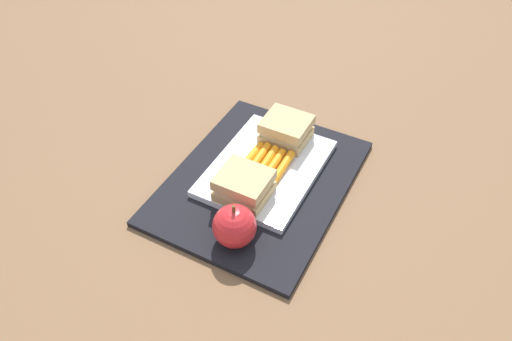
% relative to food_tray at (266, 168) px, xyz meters
% --- Properties ---
extents(ground_plane, '(2.40, 2.40, 0.00)m').
position_rel_food_tray_xyz_m(ground_plane, '(0.03, 0.00, -0.02)').
color(ground_plane, brown).
extents(lunchbag_mat, '(0.36, 0.28, 0.01)m').
position_rel_food_tray_xyz_m(lunchbag_mat, '(0.03, 0.00, -0.01)').
color(lunchbag_mat, black).
rests_on(lunchbag_mat, ground_plane).
extents(food_tray, '(0.23, 0.17, 0.01)m').
position_rel_food_tray_xyz_m(food_tray, '(0.00, 0.00, 0.00)').
color(food_tray, white).
rests_on(food_tray, lunchbag_mat).
extents(sandwich_half_left, '(0.07, 0.08, 0.04)m').
position_rel_food_tray_xyz_m(sandwich_half_left, '(-0.08, 0.00, 0.03)').
color(sandwich_half_left, tan).
rests_on(sandwich_half_left, food_tray).
extents(sandwich_half_right, '(0.07, 0.08, 0.04)m').
position_rel_food_tray_xyz_m(sandwich_half_right, '(0.08, 0.00, 0.03)').
color(sandwich_half_right, tan).
rests_on(sandwich_half_right, food_tray).
extents(carrot_sticks_bundle, '(0.08, 0.07, 0.02)m').
position_rel_food_tray_xyz_m(carrot_sticks_bundle, '(0.00, -0.00, 0.01)').
color(carrot_sticks_bundle, orange).
rests_on(carrot_sticks_bundle, food_tray).
extents(apple, '(0.07, 0.07, 0.08)m').
position_rel_food_tray_xyz_m(apple, '(0.16, 0.03, 0.03)').
color(apple, red).
rests_on(apple, lunchbag_mat).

